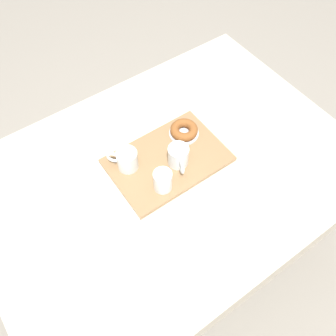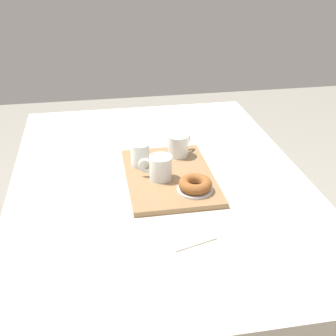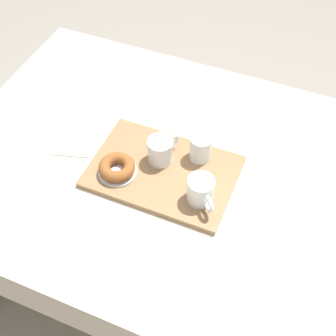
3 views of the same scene
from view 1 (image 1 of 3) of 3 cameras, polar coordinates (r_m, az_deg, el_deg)
ground_plane at (r=2.04m, az=0.13°, el=-11.55°), size 6.00×6.00×0.00m
dining_table at (r=1.46m, az=0.17°, el=-1.93°), size 1.47×1.06×0.72m
serving_tray at (r=1.41m, az=-0.05°, el=1.27°), size 0.45×0.31×0.02m
tea_mug_left at (r=1.36m, az=-6.57°, el=1.26°), size 0.10×0.10×0.08m
tea_mug_right at (r=1.36m, az=1.66°, el=1.87°), size 0.08×0.12×0.08m
water_glass_near at (r=1.30m, az=-0.84°, el=-2.13°), size 0.07×0.07×0.09m
donut_plate_left at (r=1.48m, az=2.54°, el=5.54°), size 0.12×0.12×0.01m
sugar_donut_left at (r=1.46m, az=2.57°, el=6.08°), size 0.11×0.11×0.04m
paper_napkin at (r=1.55m, az=10.25°, el=6.59°), size 0.17×0.17×0.01m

